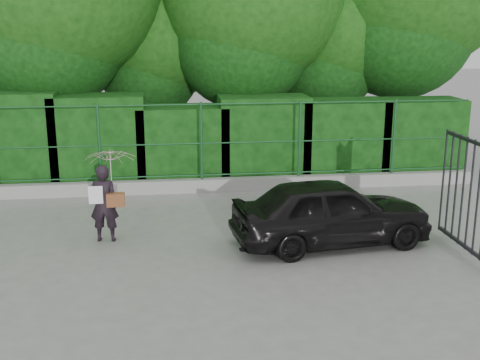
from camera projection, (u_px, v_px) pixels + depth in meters
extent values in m
plane|color=gray|center=(195.00, 268.00, 9.73)|extent=(80.00, 80.00, 0.00)
cube|color=#9E9E99|center=(185.00, 186.00, 14.01)|extent=(14.00, 0.25, 0.30)
cylinder|color=#174923|center=(99.00, 144.00, 13.52)|extent=(0.06, 0.06, 1.80)
cylinder|color=#174923|center=(201.00, 141.00, 13.79)|extent=(0.06, 0.06, 1.80)
cylinder|color=#174923|center=(300.00, 139.00, 14.07)|extent=(0.06, 0.06, 1.80)
cylinder|color=#174923|center=(394.00, 137.00, 14.34)|extent=(0.06, 0.06, 1.80)
cylinder|color=#174923|center=(185.00, 176.00, 13.95)|extent=(13.60, 0.03, 0.03)
cylinder|color=#174923|center=(184.00, 144.00, 13.76)|extent=(13.60, 0.03, 0.03)
cylinder|color=#174923|center=(183.00, 105.00, 13.53)|extent=(13.60, 0.03, 0.03)
cube|color=black|center=(13.00, 140.00, 14.24)|extent=(2.20, 1.20, 2.28)
cube|color=black|center=(100.00, 140.00, 14.49)|extent=(2.20, 1.20, 2.18)
cube|color=black|center=(183.00, 144.00, 14.77)|extent=(2.20, 1.20, 1.88)
cube|color=black|center=(263.00, 138.00, 14.98)|extent=(2.20, 1.20, 2.10)
cube|color=black|center=(341.00, 139.00, 15.24)|extent=(2.20, 1.20, 1.98)
cube|color=black|center=(416.00, 137.00, 15.48)|extent=(2.20, 1.20, 1.96)
cylinder|color=black|center=(64.00, 85.00, 15.71)|extent=(0.36, 0.36, 4.50)
cylinder|color=black|center=(162.00, 101.00, 17.41)|extent=(0.36, 0.36, 3.25)
sphere|color=#14470F|center=(159.00, 32.00, 16.92)|extent=(3.90, 3.90, 3.90)
cylinder|color=black|center=(252.00, 86.00, 16.63)|extent=(0.36, 0.36, 4.25)
cylinder|color=black|center=(332.00, 96.00, 17.69)|extent=(0.36, 0.36, 3.50)
sphere|color=#14470F|center=(335.00, 22.00, 17.16)|extent=(4.20, 4.20, 4.20)
cylinder|color=black|center=(404.00, 75.00, 17.39)|extent=(0.36, 0.36, 4.75)
cube|color=#232329|center=(466.00, 247.00, 10.20)|extent=(0.05, 2.00, 0.06)
cube|color=#232329|center=(477.00, 143.00, 9.74)|extent=(0.05, 2.00, 0.06)
cylinder|color=#232329|center=(478.00, 200.00, 9.78)|extent=(0.04, 0.04, 1.90)
cylinder|color=#232329|center=(470.00, 196.00, 10.02)|extent=(0.04, 0.04, 1.90)
cylinder|color=#232329|center=(463.00, 192.00, 10.26)|extent=(0.04, 0.04, 1.90)
cylinder|color=#232329|center=(456.00, 188.00, 10.50)|extent=(0.04, 0.04, 1.90)
cylinder|color=#232329|center=(449.00, 184.00, 10.74)|extent=(0.04, 0.04, 1.90)
cylinder|color=#232329|center=(443.00, 180.00, 10.98)|extent=(0.04, 0.04, 1.90)
imported|color=black|center=(104.00, 203.00, 10.76)|extent=(0.54, 0.38, 1.42)
imported|color=#FFC1D7|center=(111.00, 173.00, 10.69)|extent=(0.91, 0.92, 0.83)
cube|color=brown|center=(116.00, 200.00, 10.69)|extent=(0.32, 0.15, 0.24)
cube|color=white|center=(96.00, 195.00, 10.58)|extent=(0.25, 0.02, 0.32)
imported|color=black|center=(331.00, 212.00, 10.64)|extent=(3.68, 1.87, 1.20)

